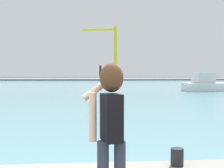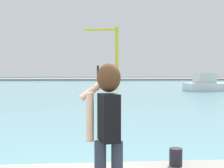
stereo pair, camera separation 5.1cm
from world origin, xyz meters
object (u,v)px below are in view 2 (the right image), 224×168
object	(u,v)px
boat_moored	(209,85)
person_photographer	(108,120)
port_crane	(113,47)
harbor_bollard	(176,157)

from	to	relation	value
boat_moored	person_photographer	bearing A→B (deg)	-121.16
person_photographer	port_crane	bearing A→B (deg)	-16.07
port_crane	person_photographer	bearing A→B (deg)	-94.65
boat_moored	port_crane	world-z (taller)	port_crane
person_photographer	boat_moored	xyz separation A→B (m)	(14.20, 32.32, -0.90)
boat_moored	harbor_bollard	bearing A→B (deg)	-120.24
person_photographer	port_crane	xyz separation A→B (m)	(7.32, 90.00, 8.26)
harbor_bollard	port_crane	distance (m)	89.05
harbor_bollard	port_crane	size ratio (longest dim) A/B	0.02
harbor_bollard	port_crane	bearing A→B (deg)	86.10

